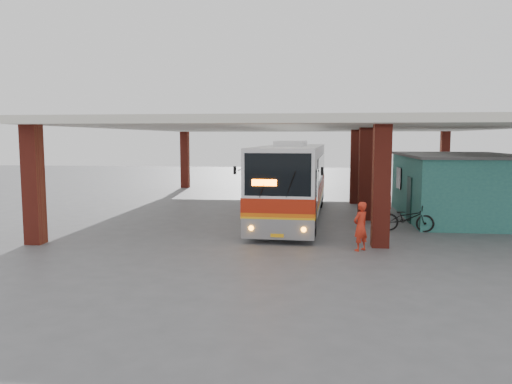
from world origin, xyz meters
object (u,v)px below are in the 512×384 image
object	(u,v)px
coach_bus	(293,180)
motorcycle	(407,218)
pedestrian	(361,226)
red_chair	(388,205)

from	to	relation	value
coach_bus	motorcycle	distance (m)	5.86
coach_bus	motorcycle	bearing A→B (deg)	-28.77
motorcycle	pedestrian	world-z (taller)	pedestrian
motorcycle	pedestrian	distance (m)	4.47
coach_bus	red_chair	world-z (taller)	coach_bus
coach_bus	motorcycle	size ratio (longest dim) A/B	6.01
pedestrian	motorcycle	bearing A→B (deg)	-164.75
motorcycle	red_chair	xyz separation A→B (m)	(-0.06, 5.17, -0.15)
coach_bus	pedestrian	size ratio (longest dim) A/B	7.59
pedestrian	coach_bus	bearing A→B (deg)	-113.30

